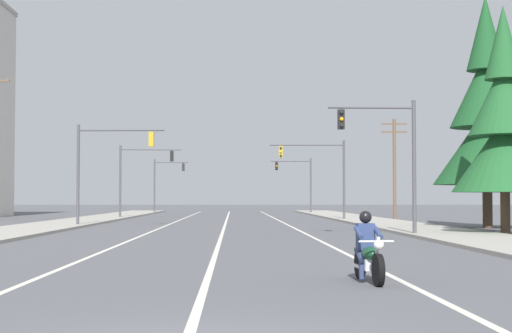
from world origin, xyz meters
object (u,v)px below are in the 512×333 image
at_px(motorcycle_with_rider, 368,254).
at_px(traffic_signal_far_left, 164,178).
at_px(conifer_tree_right_verge_far, 487,121).
at_px(traffic_signal_far_right, 299,177).
at_px(utility_pole_right_far, 394,165).
at_px(traffic_signal_mid_right, 322,167).
at_px(traffic_signal_mid_left, 138,170).
at_px(traffic_signal_near_left, 103,159).
at_px(traffic_signal_near_right, 390,147).
at_px(conifer_tree_right_verge_near, 504,129).

relative_size(motorcycle_with_rider, traffic_signal_far_left, 0.35).
bearing_deg(motorcycle_with_rider, conifer_tree_right_verge_far, 68.15).
relative_size(traffic_signal_far_right, utility_pole_right_far, 0.76).
height_order(traffic_signal_mid_right, traffic_signal_far_left, same).
distance_m(traffic_signal_far_right, conifer_tree_right_verge_far, 45.00).
bearing_deg(conifer_tree_right_verge_far, traffic_signal_mid_left, 134.49).
bearing_deg(utility_pole_right_far, traffic_signal_mid_left, 170.32).
height_order(traffic_signal_near_left, traffic_signal_far_right, same).
relative_size(traffic_signal_near_right, conifer_tree_right_verge_far, 0.46).
distance_m(motorcycle_with_rider, conifer_tree_right_verge_far, 32.03).
distance_m(traffic_signal_near_right, conifer_tree_right_verge_far, 12.01).
bearing_deg(traffic_signal_mid_left, traffic_signal_mid_right, -23.25).
height_order(traffic_signal_mid_left, traffic_signal_far_left, same).
xyz_separation_m(motorcycle_with_rider, traffic_signal_far_left, (-10.80, 77.04, 3.45)).
relative_size(motorcycle_with_rider, conifer_tree_right_verge_far, 0.16).
bearing_deg(conifer_tree_right_verge_far, utility_pole_right_far, 94.26).
relative_size(traffic_signal_mid_left, traffic_signal_far_left, 1.00).
bearing_deg(motorcycle_with_rider, traffic_signal_mid_right, 84.93).
relative_size(traffic_signal_near_right, traffic_signal_far_right, 1.00).
bearing_deg(utility_pole_right_far, traffic_signal_mid_right, -155.69).
relative_size(traffic_signal_near_right, conifer_tree_right_verge_near, 0.58).
distance_m(motorcycle_with_rider, traffic_signal_near_right, 20.79).
distance_m(motorcycle_with_rider, traffic_signal_far_right, 73.87).
bearing_deg(traffic_signal_near_left, utility_pole_right_far, 37.19).
relative_size(traffic_signal_near_left, traffic_signal_far_right, 1.00).
distance_m(motorcycle_with_rider, traffic_signal_mid_right, 46.19).
xyz_separation_m(traffic_signal_far_right, conifer_tree_right_verge_far, (7.18, -44.38, 2.08)).
bearing_deg(utility_pole_right_far, motorcycle_with_rider, -101.94).
height_order(traffic_signal_near_left, utility_pole_right_far, utility_pole_right_far).
xyz_separation_m(traffic_signal_mid_right, traffic_signal_mid_left, (-14.95, 6.42, -0.04)).
height_order(traffic_signal_mid_left, conifer_tree_right_verge_far, conifer_tree_right_verge_far).
distance_m(motorcycle_with_rider, utility_pole_right_far, 49.91).
height_order(motorcycle_with_rider, traffic_signal_near_left, traffic_signal_near_left).
bearing_deg(motorcycle_with_rider, traffic_signal_near_left, 108.06).
xyz_separation_m(traffic_signal_near_right, traffic_signal_mid_right, (-0.29, 25.84, 0.11)).
distance_m(traffic_signal_mid_left, conifer_tree_right_verge_far, 32.34).
distance_m(traffic_signal_mid_right, traffic_signal_mid_left, 16.27).
relative_size(traffic_signal_mid_right, traffic_signal_far_right, 1.00).
xyz_separation_m(traffic_signal_far_right, traffic_signal_far_left, (-15.37, 3.39, -0.04)).
relative_size(traffic_signal_far_right, traffic_signal_far_left, 1.00).
bearing_deg(traffic_signal_near_right, traffic_signal_far_right, 89.78).
relative_size(motorcycle_with_rider, traffic_signal_near_left, 0.35).
distance_m(traffic_signal_near_left, utility_pole_right_far, 26.33).
bearing_deg(utility_pole_right_far, conifer_tree_right_verge_far, -85.74).
bearing_deg(traffic_signal_mid_right, conifer_tree_right_verge_far, -65.21).
bearing_deg(conifer_tree_right_verge_far, traffic_signal_near_left, 171.13).
xyz_separation_m(traffic_signal_far_left, conifer_tree_right_verge_far, (22.54, -47.77, 2.12)).
bearing_deg(conifer_tree_right_verge_near, motorcycle_with_rider, -115.49).
bearing_deg(traffic_signal_far_right, traffic_signal_mid_right, -91.02).
xyz_separation_m(traffic_signal_far_right, conifer_tree_right_verge_near, (5.28, -53.01, 0.85)).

